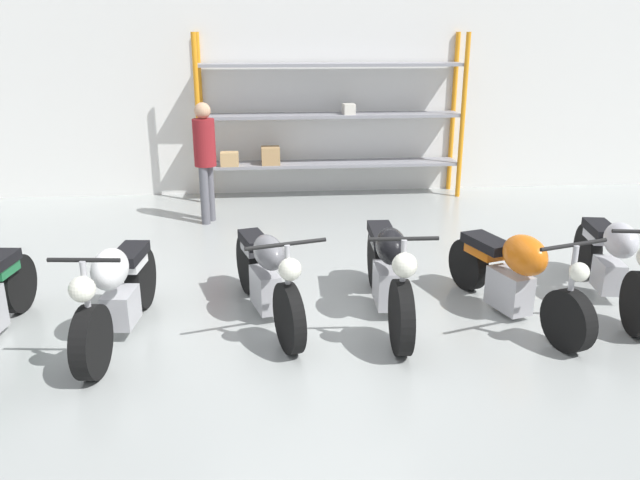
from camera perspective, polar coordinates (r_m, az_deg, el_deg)
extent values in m
plane|color=#9EA3A0|center=(6.27, 0.34, -7.24)|extent=(30.00, 30.00, 0.00)
cube|color=white|center=(10.99, -2.44, 13.65)|extent=(30.00, 0.08, 3.60)
cylinder|color=orange|center=(10.43, -11.05, 10.66)|extent=(0.08, 0.08, 2.73)
cylinder|color=orange|center=(10.91, 12.92, 10.87)|extent=(0.08, 0.08, 2.73)
cylinder|color=orange|center=(10.97, -10.79, 11.05)|extent=(0.08, 0.08, 2.73)
cylinder|color=orange|center=(11.43, 12.08, 11.26)|extent=(0.08, 0.08, 2.73)
cube|color=gray|center=(10.85, 1.01, 7.00)|extent=(4.38, 0.55, 0.05)
cube|color=gray|center=(10.72, 1.04, 11.33)|extent=(4.38, 0.55, 0.05)
cube|color=gray|center=(10.64, 1.07, 15.74)|extent=(4.38, 0.55, 0.05)
cube|color=tan|center=(10.68, -4.54, 7.70)|extent=(0.31, 0.32, 0.29)
cube|color=tan|center=(10.62, -8.27, 7.34)|extent=(0.30, 0.23, 0.23)
cube|color=silver|center=(10.69, 2.65, 11.90)|extent=(0.20, 0.29, 0.17)
cylinder|color=black|center=(7.04, -25.91, -3.60)|extent=(0.18, 0.61, 0.60)
cube|color=#196B38|center=(6.74, -27.16, -2.34)|extent=(0.25, 0.38, 0.12)
cylinder|color=black|center=(5.50, -20.15, -8.75)|extent=(0.21, 0.63, 0.62)
cylinder|color=black|center=(6.69, -16.05, -3.40)|extent=(0.21, 0.63, 0.62)
cube|color=#ADADB2|center=(6.14, -17.72, -5.89)|extent=(0.30, 0.42, 0.33)
ellipsoid|color=silver|center=(5.82, -18.66, -2.53)|extent=(0.36, 0.53, 0.36)
cube|color=black|center=(6.33, -17.02, -1.22)|extent=(0.31, 0.58, 0.10)
cube|color=silver|center=(6.38, -16.88, -1.91)|extent=(0.26, 0.41, 0.12)
cylinder|color=#ADADB2|center=(5.37, -20.49, -5.33)|extent=(0.06, 0.06, 0.70)
sphere|color=silver|center=(5.26, -20.93, -4.23)|extent=(0.21, 0.21, 0.21)
cylinder|color=black|center=(5.27, -20.79, -1.73)|extent=(0.58, 0.10, 0.04)
cylinder|color=black|center=(5.55, -2.84, -7.14)|extent=(0.28, 0.65, 0.64)
cylinder|color=black|center=(6.84, -6.59, -2.19)|extent=(0.28, 0.65, 0.64)
cube|color=#ADADB2|center=(6.24, -5.03, -4.51)|extent=(0.32, 0.50, 0.39)
ellipsoid|color=slate|center=(5.93, -4.70, -1.13)|extent=(0.41, 0.61, 0.32)
cube|color=black|center=(6.45, -6.06, 0.02)|extent=(0.35, 0.55, 0.10)
cube|color=slate|center=(6.51, -6.12, -0.64)|extent=(0.28, 0.40, 0.12)
cylinder|color=#ADADB2|center=(5.43, -2.96, -3.85)|extent=(0.06, 0.06, 0.67)
sphere|color=silver|center=(5.32, -2.76, -2.70)|extent=(0.20, 0.20, 0.20)
cylinder|color=black|center=(5.34, -3.12, -0.38)|extent=(0.71, 0.23, 0.04)
cylinder|color=black|center=(5.56, 7.43, -7.02)|extent=(0.15, 0.68, 0.68)
cylinder|color=black|center=(6.96, 5.20, -1.62)|extent=(0.15, 0.68, 0.68)
cube|color=#ADADB2|center=(6.31, 6.11, -4.13)|extent=(0.24, 0.48, 0.39)
ellipsoid|color=black|center=(5.99, 6.51, -0.56)|extent=(0.31, 0.54, 0.34)
cube|color=black|center=(6.55, 5.67, 0.68)|extent=(0.26, 0.60, 0.10)
cube|color=black|center=(6.61, 5.60, 0.03)|extent=(0.22, 0.42, 0.12)
cylinder|color=#ADADB2|center=(5.44, 7.55, -3.55)|extent=(0.05, 0.05, 0.71)
sphere|color=silver|center=(5.32, 7.75, -2.30)|extent=(0.22, 0.22, 0.22)
cylinder|color=black|center=(5.35, 7.65, 0.10)|extent=(0.61, 0.06, 0.04)
cylinder|color=black|center=(6.00, 21.73, -6.85)|extent=(0.29, 0.59, 0.57)
cylinder|color=black|center=(7.08, 13.39, -2.17)|extent=(0.29, 0.59, 0.57)
cube|color=#ADADB2|center=(6.56, 16.91, -4.41)|extent=(0.37, 0.53, 0.40)
ellipsoid|color=orange|center=(6.29, 18.22, -1.33)|extent=(0.47, 0.60, 0.39)
cube|color=black|center=(6.74, 15.06, -0.25)|extent=(0.43, 0.65, 0.10)
cube|color=orange|center=(6.79, 14.83, -0.89)|extent=(0.34, 0.46, 0.12)
cylinder|color=#ADADB2|center=(5.88, 22.00, -3.70)|extent=(0.06, 0.06, 0.70)
sphere|color=silver|center=(5.79, 22.62, -2.73)|extent=(0.17, 0.17, 0.17)
cylinder|color=black|center=(5.79, 22.21, -0.40)|extent=(0.69, 0.24, 0.04)
cylinder|color=black|center=(6.57, 27.16, -5.22)|extent=(0.24, 0.63, 0.62)
cylinder|color=black|center=(7.88, 23.25, -0.88)|extent=(0.24, 0.63, 0.62)
cube|color=#ADADB2|center=(7.27, 24.86, -2.94)|extent=(0.30, 0.43, 0.33)
ellipsoid|color=#B7B7BF|center=(6.98, 25.79, -0.02)|extent=(0.38, 0.55, 0.35)
cube|color=black|center=(7.49, 24.31, 0.94)|extent=(0.34, 0.60, 0.10)
cube|color=#B7B7BF|center=(7.57, 24.10, 0.41)|extent=(0.28, 0.43, 0.12)
cylinder|color=#595960|center=(9.52, -10.02, 4.27)|extent=(0.13, 0.13, 0.86)
cylinder|color=#595960|center=(9.36, -10.51, 4.01)|extent=(0.13, 0.13, 0.86)
cylinder|color=maroon|center=(9.28, -10.53, 8.75)|extent=(0.42, 0.42, 0.68)
sphere|color=tan|center=(9.22, -10.70, 11.55)|extent=(0.23, 0.23, 0.23)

